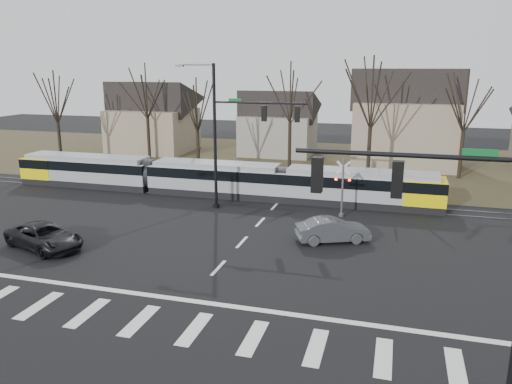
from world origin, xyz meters
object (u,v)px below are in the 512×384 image
(sedan, at_px, (333,230))
(suv, at_px, (44,236))
(rail_crossing_signal, at_px, (342,190))
(tram, at_px, (215,177))

(sedan, distance_m, suv, 16.47)
(suv, distance_m, rail_crossing_signal, 18.85)
(suv, relative_size, rail_crossing_signal, 1.37)
(suv, xyz_separation_m, rail_crossing_signal, (15.42, 10.77, 1.19))
(tram, relative_size, sedan, 7.68)
(sedan, bearing_deg, tram, 27.26)
(tram, xyz_separation_m, sedan, (10.50, -8.43, -0.73))
(sedan, height_order, suv, sedan)
(suv, height_order, rail_crossing_signal, rail_crossing_signal)
(sedan, relative_size, rail_crossing_signal, 1.13)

